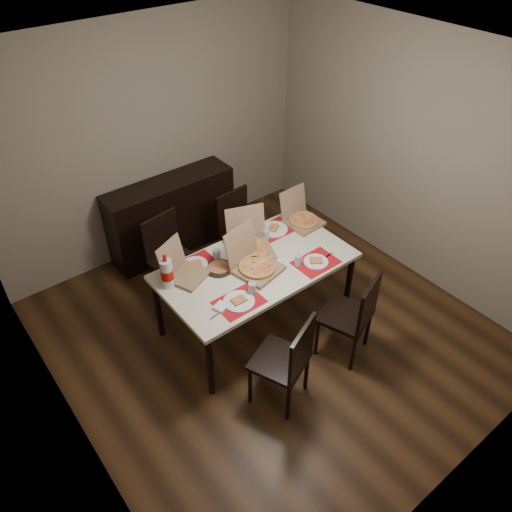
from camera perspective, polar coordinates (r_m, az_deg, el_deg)
name	(u,v)px	position (r m, az deg, el deg)	size (l,w,h in m)	color
ground	(268,332)	(5.05, 1.43, -8.69)	(3.80, 4.00, 0.02)	#432814
room_walls	(239,159)	(4.24, -1.98, 11.01)	(3.84, 4.02, 2.62)	gray
sideboard	(172,215)	(5.89, -9.58, 4.59)	(1.50, 0.40, 0.90)	black
dining_table	(256,270)	(4.67, 0.00, -1.59)	(1.80, 1.00, 0.75)	beige
chair_near_left	(288,359)	(4.15, 3.63, -11.70)	(0.55, 0.55, 0.93)	black
chair_near_right	(354,314)	(4.57, 11.10, -6.49)	(0.54, 0.54, 0.93)	black
chair_far_left	(170,254)	(5.21, -9.81, 0.24)	(0.48, 0.48, 0.93)	black
chair_far_right	(240,228)	(5.50, -1.88, 3.19)	(0.45, 0.45, 0.93)	black
setting_near_left	(240,299)	(4.25, -1.81, -4.91)	(0.51, 0.30, 0.11)	#B90C15
setting_near_right	(311,261)	(4.65, 6.30, -0.61)	(0.43, 0.30, 0.11)	#B90C15
setting_far_left	(199,263)	(4.64, -6.56, -0.77)	(0.53, 0.30, 0.11)	#B90C15
setting_far_right	(272,231)	(5.02, 1.82, 2.92)	(0.40, 0.30, 0.11)	#B90C15
napkin_loose	(274,262)	(4.64, 2.11, -0.73)	(0.12, 0.11, 0.02)	white
pizza_box_center	(254,264)	(4.53, -0.19, -0.96)	(0.46, 0.50, 0.39)	#84654C
pizza_box_right	(302,218)	(5.16, 5.23, 4.33)	(0.35, 0.39, 0.34)	#84654C
pizza_box_left	(183,270)	(4.52, -8.33, -1.65)	(0.43, 0.45, 0.32)	#84654C
pizza_box_extra	(251,246)	(4.75, -0.61, 1.17)	(0.50, 0.53, 0.39)	#84654C
faina_plate	(219,268)	(4.58, -4.28, -1.36)	(0.26, 0.26, 0.03)	black
dip_bowl	(249,254)	(4.72, -0.82, 0.21)	(0.11, 0.11, 0.03)	white
soda_bottle	(167,273)	(4.38, -10.14, -1.96)	(0.11, 0.11, 0.34)	silver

